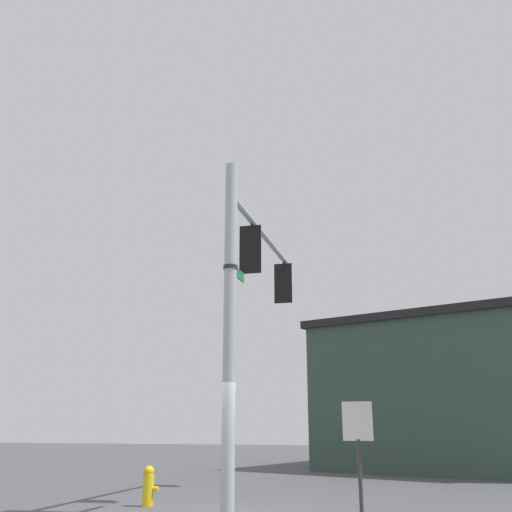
% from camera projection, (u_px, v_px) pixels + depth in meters
% --- Properties ---
extents(signal_pole, '(0.27, 0.27, 7.32)m').
position_uv_depth(signal_pole, '(230.00, 325.00, 11.86)').
color(signal_pole, '#ADB2B7').
rests_on(signal_pole, ground).
extents(mast_arm, '(0.35, 5.70, 0.16)m').
position_uv_depth(mast_arm, '(264.00, 236.00, 15.32)').
color(mast_arm, '#ADB2B7').
extents(traffic_light_nearest_pole, '(0.54, 0.49, 1.31)m').
position_uv_depth(traffic_light_nearest_pole, '(252.00, 251.00, 14.04)').
color(traffic_light_nearest_pole, black).
extents(traffic_light_mid_inner, '(0.54, 0.49, 1.31)m').
position_uv_depth(traffic_light_mid_inner, '(284.00, 284.00, 17.36)').
color(traffic_light_mid_inner, black).
extents(street_name_sign, '(0.31, 1.13, 0.22)m').
position_uv_depth(street_name_sign, '(234.00, 270.00, 12.44)').
color(street_name_sign, '#147238').
extents(storefront_building, '(11.17, 10.66, 5.70)m').
position_uv_depth(storefront_building, '(448.00, 394.00, 22.67)').
color(storefront_building, '#33473D').
rests_on(storefront_building, ground).
extents(fire_hydrant, '(0.35, 0.24, 0.82)m').
position_uv_depth(fire_hydrant, '(148.00, 486.00, 12.31)').
color(fire_hydrant, yellow).
rests_on(fire_hydrant, ground).
extents(historical_marker, '(0.60, 0.08, 2.13)m').
position_uv_depth(historical_marker, '(358.00, 439.00, 11.34)').
color(historical_marker, '#333333').
rests_on(historical_marker, ground).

